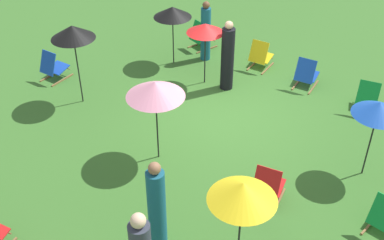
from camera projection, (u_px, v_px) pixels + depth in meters
name	position (u px, v px, depth m)	size (l,w,h in m)	color
ground_plane	(223.00, 114.00, 11.55)	(40.00, 40.00, 0.00)	#386B28
deckchair_0	(201.00, 36.00, 14.20)	(0.65, 0.86, 0.83)	olive
deckchair_1	(268.00, 186.00, 8.99)	(0.63, 0.85, 0.83)	olive
deckchair_2	(306.00, 74.00, 12.38)	(0.58, 0.82, 0.83)	olive
deckchair_7	(261.00, 56.00, 13.20)	(0.56, 0.81, 0.83)	olive
deckchair_8	(367.00, 97.00, 11.48)	(0.65, 0.85, 0.83)	olive
deckchair_10	(53.00, 67.00, 12.70)	(0.54, 0.80, 0.83)	olive
umbrella_0	(172.00, 12.00, 12.80)	(1.02, 1.02, 1.65)	black
umbrella_1	(243.00, 192.00, 6.85)	(1.03, 1.03, 1.94)	black
umbrella_2	(379.00, 109.00, 8.94)	(0.97, 0.97, 1.71)	black
umbrella_3	(155.00, 89.00, 9.31)	(1.16, 1.16, 1.83)	black
umbrella_4	(72.00, 32.00, 10.96)	(1.02, 1.02, 2.02)	black
umbrella_5	(205.00, 28.00, 11.90)	(0.94, 0.94, 1.66)	black
person_0	(157.00, 208.00, 7.86)	(0.43, 0.43, 1.80)	#195972
person_2	(227.00, 58.00, 12.07)	(0.46, 0.46, 1.84)	black
person_3	(206.00, 32.00, 13.39)	(0.37, 0.37, 1.70)	#195972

